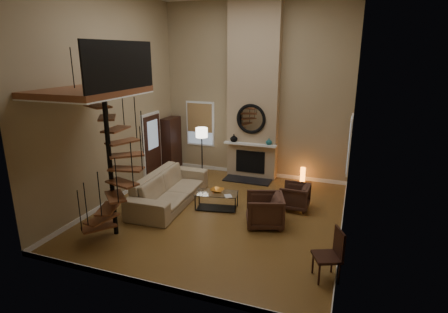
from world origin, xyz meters
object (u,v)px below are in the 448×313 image
(hutch, at_px, (172,143))
(floor_lamp, at_px, (202,137))
(sofa, at_px, (170,189))
(coffee_table, at_px, (217,199))
(armchair_far, at_px, (268,211))
(armchair_near, at_px, (297,197))
(side_chair, at_px, (332,253))
(accent_lamp, at_px, (303,176))

(hutch, distance_m, floor_lamp, 1.59)
(sofa, relative_size, coffee_table, 2.49)
(hutch, bearing_deg, coffee_table, -43.95)
(sofa, bearing_deg, coffee_table, -91.48)
(coffee_table, bearing_deg, sofa, -178.81)
(floor_lamp, bearing_deg, armchair_far, -40.91)
(sofa, height_order, armchair_far, sofa)
(coffee_table, bearing_deg, floor_lamp, 122.65)
(hutch, xyz_separation_m, armchair_near, (4.63, -1.86, -0.60))
(sofa, bearing_deg, armchair_near, -80.42)
(armchair_far, distance_m, side_chair, 2.33)
(hutch, relative_size, coffee_table, 1.50)
(sofa, relative_size, armchair_far, 3.38)
(hutch, height_order, armchair_far, hutch)
(hutch, height_order, accent_lamp, hutch)
(coffee_table, distance_m, accent_lamp, 3.24)
(hutch, xyz_separation_m, coffee_table, (2.65, -2.55, -0.67))
(armchair_near, bearing_deg, accent_lamp, -174.44)
(armchair_near, xyz_separation_m, floor_lamp, (-3.23, 1.25, 1.06))
(armchair_far, distance_m, accent_lamp, 3.10)
(armchair_near, bearing_deg, armchair_far, -24.14)
(sofa, height_order, armchair_near, sofa)
(sofa, distance_m, side_chair, 4.86)
(armchair_far, bearing_deg, accent_lamp, 155.37)
(sofa, xyz_separation_m, armchair_near, (3.34, 0.73, -0.04))
(hutch, height_order, side_chair, hutch)
(hutch, bearing_deg, side_chair, -39.39)
(coffee_table, height_order, accent_lamp, accent_lamp)
(hutch, xyz_separation_m, side_chair, (5.68, -4.66, -0.42))
(coffee_table, relative_size, floor_lamp, 0.69)
(hutch, bearing_deg, accent_lamp, 1.61)
(armchair_near, bearing_deg, side_chair, 21.64)
(side_chair, bearing_deg, armchair_near, 110.50)
(sofa, distance_m, coffee_table, 1.36)
(armchair_far, bearing_deg, hutch, -143.57)
(armchair_near, distance_m, coffee_table, 2.10)
(sofa, xyz_separation_m, coffee_table, (1.36, 0.03, -0.11))
(hutch, distance_m, side_chair, 7.36)
(armchair_near, height_order, accent_lamp, armchair_near)
(sofa, distance_m, armchair_far, 2.85)
(hutch, relative_size, accent_lamp, 3.22)
(coffee_table, bearing_deg, accent_lamp, 55.70)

